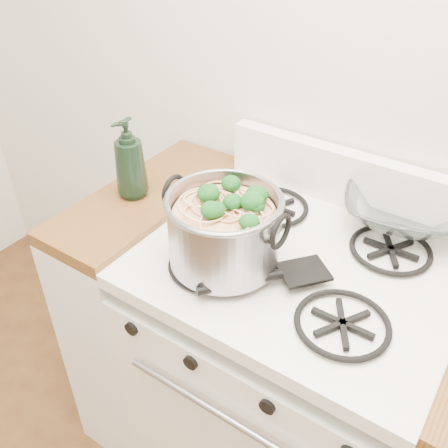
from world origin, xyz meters
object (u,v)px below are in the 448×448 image
Objects in this scene: glass_bowl at (402,214)px; spatula at (304,269)px; gas_range at (287,379)px; stock_pot at (224,230)px; bottle at (129,159)px.

spatula is at bearing -108.76° from glass_bowl.
stock_pot is (-0.15, -0.12, 0.57)m from gas_range.
stock_pot is at bearing -9.20° from bottle.
gas_range is at bearing -118.41° from glass_bowl.
glass_bowl is (0.15, 0.28, 0.50)m from gas_range.
glass_bowl is 0.53× the size of bottle.
gas_range is 0.59m from glass_bowl.
stock_pot is 0.39m from bottle.
stock_pot is 0.21m from spatula.
spatula is 1.33× the size of bottle.
spatula is at bearing 1.51° from bottle.
bottle is at bearing -155.65° from glass_bowl.
bottle is (-0.68, -0.31, 0.10)m from glass_bowl.
gas_range is 0.80m from bottle.
glass_bowl reaches higher than spatula.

